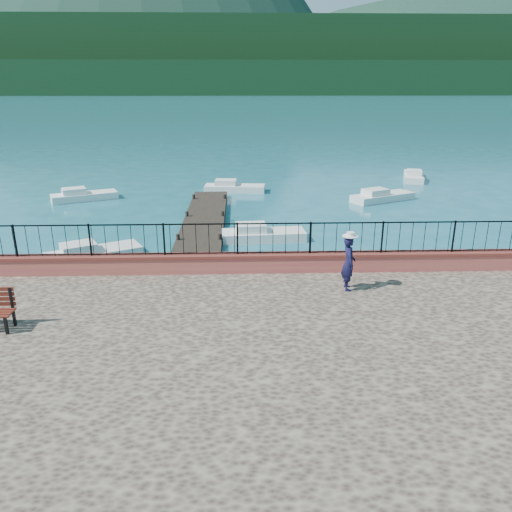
{
  "coord_description": "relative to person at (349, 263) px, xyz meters",
  "views": [
    {
      "loc": [
        -0.22,
        -10.64,
        6.71
      ],
      "look_at": [
        0.2,
        2.0,
        2.3
      ],
      "focal_mm": 35.0,
      "sensor_mm": 36.0,
      "label": 1
    }
  ],
  "objects": [
    {
      "name": "person",
      "position": [
        0.0,
        0.0,
        0.0
      ],
      "size": [
        0.38,
        0.57,
        1.55
      ],
      "primitive_type": "imported",
      "rotation": [
        0.0,
        0.0,
        1.55
      ],
      "color": "black",
      "rests_on": "promenade"
    },
    {
      "name": "boat_2",
      "position": [
        5.57,
        16.19,
        -1.57
      ],
      "size": [
        4.14,
        2.92,
        0.8
      ],
      "primitive_type": "cube",
      "rotation": [
        0.0,
        0.0,
        0.46
      ],
      "color": "silver",
      "rests_on": "ground"
    },
    {
      "name": "companion_hill",
      "position": [
        217.22,
        557.75,
        -1.97
      ],
      "size": [
        448.0,
        384.0,
        180.0
      ],
      "primitive_type": "ellipsoid",
      "color": "#142D23",
      "rests_on": "ground"
    },
    {
      "name": "boat_5",
      "position": [
        9.72,
        23.01,
        -1.57
      ],
      "size": [
        2.41,
        4.22,
        0.8
      ],
      "primitive_type": "cube",
      "rotation": [
        0.0,
        0.0,
        1.28
      ],
      "color": "silver",
      "rests_on": "ground"
    },
    {
      "name": "dock",
      "position": [
        -4.78,
        9.75,
        -1.82
      ],
      "size": [
        2.0,
        16.0,
        0.3
      ],
      "primitive_type": "cube",
      "color": "#2D231C",
      "rests_on": "ground"
    },
    {
      "name": "parapet",
      "position": [
        -2.78,
        1.45,
        -0.48
      ],
      "size": [
        28.0,
        0.46,
        0.58
      ],
      "primitive_type": "cube",
      "color": "#B65F41",
      "rests_on": "promenade"
    },
    {
      "name": "railing",
      "position": [
        -2.78,
        1.45,
        0.28
      ],
      "size": [
        27.0,
        0.05,
        0.95
      ],
      "primitive_type": "cube",
      "color": "black",
      "rests_on": "parapet"
    },
    {
      "name": "boat_1",
      "position": [
        -1.96,
        8.53,
        -1.57
      ],
      "size": [
        3.81,
        1.59,
        0.8
      ],
      "primitive_type": "cube",
      "rotation": [
        0.0,
        0.0,
        0.08
      ],
      "color": "silver",
      "rests_on": "ground"
    },
    {
      "name": "hat",
      "position": [
        0.0,
        0.0,
        0.83
      ],
      "size": [
        0.44,
        0.44,
        0.12
      ],
      "primitive_type": "cylinder",
      "color": "white",
      "rests_on": "person"
    },
    {
      "name": "boat_0",
      "position": [
        -8.85,
        6.11,
        -1.57
      ],
      "size": [
        3.84,
        2.88,
        0.8
      ],
      "primitive_type": "cube",
      "rotation": [
        0.0,
        0.0,
        0.49
      ],
      "color": "silver",
      "rests_on": "ground"
    },
    {
      "name": "ground",
      "position": [
        -2.78,
        -2.25,
        -1.97
      ],
      "size": [
        2000.0,
        2000.0,
        0.0
      ],
      "primitive_type": "plane",
      "color": "#19596B",
      "rests_on": "ground"
    },
    {
      "name": "boat_4",
      "position": [
        -3.32,
        19.14,
        -1.57
      ],
      "size": [
        3.96,
        1.64,
        0.8
      ],
      "primitive_type": "cube",
      "rotation": [
        0.0,
        0.0,
        -0.09
      ],
      "color": "silver",
      "rests_on": "ground"
    },
    {
      "name": "boat_3",
      "position": [
        -12.36,
        16.99,
        -1.57
      ],
      "size": [
        3.98,
        2.76,
        0.8
      ],
      "primitive_type": "cube",
      "rotation": [
        0.0,
        0.0,
        0.43
      ],
      "color": "white",
      "rests_on": "ground"
    },
    {
      "name": "far_forest",
      "position": [
        -2.78,
        297.75,
        7.03
      ],
      "size": [
        900.0,
        60.0,
        18.0
      ],
      "primitive_type": "cube",
      "color": "black",
      "rests_on": "ground"
    },
    {
      "name": "foothills",
      "position": [
        -2.78,
        357.75,
        20.03
      ],
      "size": [
        900.0,
        120.0,
        44.0
      ],
      "primitive_type": "cube",
      "color": "black",
      "rests_on": "ground"
    }
  ]
}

